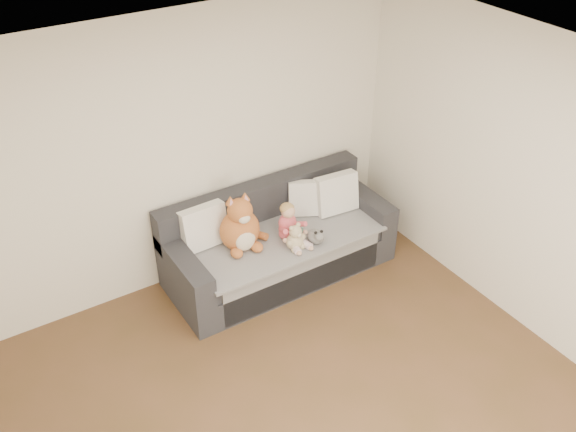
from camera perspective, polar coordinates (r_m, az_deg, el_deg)
The scene contains 10 objects.
room_shell at distance 4.22m, azimuth 1.33°, elevation -6.34°, with size 5.00×5.00×5.00m.
sofa at distance 6.26m, azimuth -0.93°, elevation -2.52°, with size 2.20×0.94×0.85m.
cushion_left at distance 5.92m, azimuth -7.49°, elevation -0.95°, with size 0.44×0.21×0.41m.
cushion_right_back at distance 6.33m, azimuth 1.78°, elevation 1.62°, with size 0.42×0.33×0.36m.
cushion_right_front at distance 6.37m, azimuth 4.33°, elevation 2.02°, with size 0.45×0.23×0.41m.
toddler at distance 5.95m, azimuth 0.13°, elevation -0.84°, with size 0.28×0.39×0.39m.
plush_cat at distance 5.85m, azimuth -4.23°, elevation -1.02°, with size 0.46×0.39×0.58m.
teddy_bear at distance 5.87m, azimuth 0.66°, elevation -2.04°, with size 0.21×0.16×0.27m.
plush_cow at distance 5.96m, azimuth 2.51°, elevation -1.83°, with size 0.15×0.22×0.18m.
sippy_cup at distance 6.08m, azimuth 0.94°, elevation -1.28°, with size 0.09×0.06×0.10m.
Camera 1 is at (-1.80, -2.25, 4.03)m, focal length 40.00 mm.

